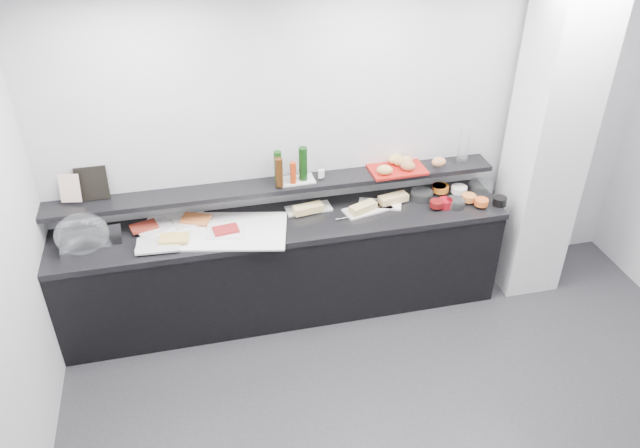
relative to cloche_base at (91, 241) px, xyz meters
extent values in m
cube|color=silver|center=(2.15, 0.27, 0.43)|extent=(5.00, 0.02, 2.70)
plane|color=white|center=(2.15, -1.73, 1.78)|extent=(5.00, 5.00, 0.00)
cube|color=white|center=(3.65, -0.08, 0.43)|extent=(0.50, 0.50, 2.70)
cube|color=black|center=(1.45, -0.03, -0.50)|extent=(3.60, 0.60, 0.85)
cube|color=black|center=(1.45, -0.03, -0.05)|extent=(3.62, 0.62, 0.05)
cube|color=black|center=(1.45, 0.14, 0.21)|extent=(3.60, 0.25, 0.04)
cube|color=silver|center=(0.00, 0.00, 0.00)|extent=(0.47, 0.33, 0.04)
ellipsoid|color=silver|center=(-0.04, -0.06, 0.11)|extent=(0.42, 0.30, 0.34)
cube|color=white|center=(0.91, -0.06, -0.01)|extent=(1.20, 0.75, 0.01)
cube|color=silver|center=(0.47, 0.07, 0.00)|extent=(0.32, 0.28, 0.01)
cube|color=maroon|center=(0.39, 0.08, 0.02)|extent=(0.23, 0.18, 0.02)
cube|color=white|center=(0.74, 0.11, 0.00)|extent=(0.30, 0.24, 0.01)
cube|color=orange|center=(0.79, 0.10, 0.02)|extent=(0.26, 0.21, 0.02)
cube|color=silver|center=(0.49, -0.17, 0.00)|extent=(0.34, 0.24, 0.01)
cube|color=#E8C35A|center=(0.61, -0.14, 0.02)|extent=(0.23, 0.17, 0.02)
cube|color=white|center=(1.00, -0.11, 0.00)|extent=(0.33, 0.25, 0.01)
cube|color=maroon|center=(1.00, -0.11, 0.02)|extent=(0.20, 0.14, 0.02)
cube|color=white|center=(1.70, 0.10, -0.01)|extent=(0.38, 0.18, 0.01)
cube|color=#DDC673|center=(1.68, 0.04, 0.02)|extent=(0.25, 0.13, 0.06)
cylinder|color=silver|center=(1.58, 0.02, 0.00)|extent=(0.15, 0.07, 0.01)
cube|color=silver|center=(2.16, -0.02, -0.01)|extent=(0.43, 0.26, 0.01)
cube|color=tan|center=(2.12, -0.05, 0.02)|extent=(0.24, 0.17, 0.06)
cylinder|color=#B4B8BB|center=(1.95, -0.12, 0.00)|extent=(0.16, 0.02, 0.01)
cube|color=white|center=(2.29, 0.03, -0.01)|extent=(0.38, 0.26, 0.01)
cube|color=#DAB572|center=(2.40, 0.04, 0.02)|extent=(0.26, 0.14, 0.06)
cylinder|color=silver|center=(2.28, -0.01, 0.00)|extent=(0.15, 0.08, 0.01)
cylinder|color=white|center=(2.66, 0.05, 0.02)|extent=(0.24, 0.24, 0.07)
cylinder|color=orange|center=(2.85, 0.10, 0.03)|extent=(0.15, 0.15, 0.05)
cylinder|color=black|center=(3.00, 0.07, 0.02)|extent=(0.16, 0.16, 0.07)
cylinder|color=#571F0C|center=(2.84, 0.11, 0.03)|extent=(0.13, 0.13, 0.05)
cylinder|color=white|center=(3.20, 0.07, 0.02)|extent=(0.26, 0.26, 0.07)
cylinder|color=white|center=(2.99, 0.05, 0.03)|extent=(0.16, 0.16, 0.05)
cylinder|color=maroon|center=(2.80, -0.12, 0.02)|extent=(0.14, 0.14, 0.07)
cylinder|color=#5D0D0D|center=(2.72, -0.13, 0.03)|extent=(0.13, 0.13, 0.05)
cylinder|color=white|center=(2.88, -0.13, 0.02)|extent=(0.16, 0.16, 0.07)
cylinder|color=orange|center=(3.02, -0.10, 0.03)|extent=(0.13, 0.13, 0.05)
cylinder|color=black|center=(3.25, -0.19, 0.02)|extent=(0.13, 0.13, 0.07)
cylinder|color=#E25C1E|center=(3.09, -0.18, 0.03)|extent=(0.14, 0.14, 0.05)
cube|color=black|center=(0.06, 0.23, 0.36)|extent=(0.23, 0.08, 0.26)
cube|color=beige|center=(-0.10, 0.19, 0.36)|extent=(0.16, 0.08, 0.22)
cube|color=silver|center=(1.62, 0.15, 0.24)|extent=(0.28, 0.17, 0.01)
cylinder|color=#133E10|center=(1.47, 0.16, 0.37)|extent=(0.08, 0.08, 0.26)
cylinder|color=#3A1F0A|center=(1.46, 0.08, 0.36)|extent=(0.07, 0.07, 0.24)
cylinder|color=black|center=(1.67, 0.14, 0.38)|extent=(0.09, 0.09, 0.28)
cylinder|color=#B2310C|center=(1.58, 0.10, 0.33)|extent=(0.05, 0.05, 0.18)
cylinder|color=silver|center=(1.80, 0.14, 0.28)|extent=(0.04, 0.04, 0.07)
cylinder|color=white|center=(1.83, 0.15, 0.28)|extent=(0.04, 0.04, 0.07)
cube|color=#AD1812|center=(2.45, 0.16, 0.24)|extent=(0.47, 0.33, 0.02)
ellipsoid|color=gold|center=(2.47, 0.22, 0.29)|extent=(0.16, 0.13, 0.08)
ellipsoid|color=gold|center=(2.32, 0.06, 0.29)|extent=(0.15, 0.12, 0.08)
ellipsoid|color=#AD7042|center=(2.53, 0.08, 0.29)|extent=(0.14, 0.12, 0.08)
ellipsoid|color=#D48250|center=(2.80, 0.09, 0.29)|extent=(0.12, 0.09, 0.08)
ellipsoid|color=#AB8741|center=(2.50, 0.17, 0.29)|extent=(0.15, 0.10, 0.08)
ellipsoid|color=tan|center=(2.54, 0.17, 0.29)|extent=(0.14, 0.10, 0.08)
cylinder|color=white|center=(3.03, 0.14, 0.38)|extent=(0.11, 0.11, 0.30)
camera|label=1|loc=(0.81, -4.14, 2.68)|focal=35.00mm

